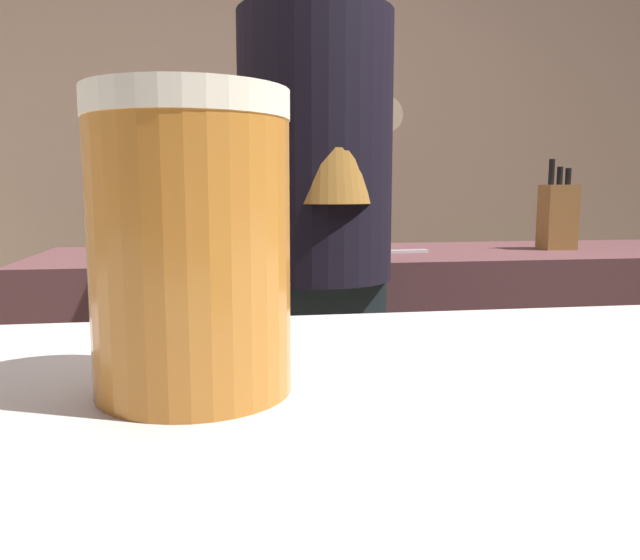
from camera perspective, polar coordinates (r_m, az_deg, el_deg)
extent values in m
cube|color=#997D65|center=(3.42, -6.15, 11.81)|extent=(5.20, 0.10, 2.70)
cube|color=brown|center=(2.06, 6.52, -10.53)|extent=(2.10, 0.60, 0.94)
cube|color=#3B3D3D|center=(3.18, -8.24, -2.40)|extent=(0.79, 0.36, 1.10)
cube|color=#263339|center=(1.59, -0.38, -16.56)|extent=(0.28, 0.20, 0.92)
cylinder|color=black|center=(1.45, -0.41, 11.53)|extent=(0.34, 0.34, 0.58)
cone|color=#B27A33|center=(1.37, 0.85, 17.66)|extent=(0.18, 0.18, 0.51)
cylinder|color=tan|center=(1.57, -8.31, 14.16)|extent=(0.12, 0.33, 0.08)
cylinder|color=tan|center=(1.66, 3.72, 13.90)|extent=(0.12, 0.33, 0.08)
cube|color=olive|center=(2.14, 20.35, 5.25)|extent=(0.10, 0.08, 0.20)
cylinder|color=black|center=(2.13, 19.87, 9.01)|extent=(0.02, 0.02, 0.08)
cylinder|color=black|center=(2.14, 20.52, 8.67)|extent=(0.02, 0.02, 0.06)
cylinder|color=black|center=(2.15, 21.18, 8.57)|extent=(0.02, 0.02, 0.05)
cylinder|color=#C24F35|center=(1.95, -16.62, 2.95)|extent=(0.18, 0.18, 0.05)
cube|color=silver|center=(1.90, 6.12, 2.52)|extent=(0.24, 0.05, 0.01)
cylinder|color=#C1762A|center=(0.27, -11.34, 1.82)|extent=(0.08, 0.08, 0.11)
cylinder|color=white|center=(0.27, -11.72, 14.96)|extent=(0.08, 0.08, 0.01)
cylinder|color=#528C35|center=(3.11, -14.21, 8.54)|extent=(0.07, 0.07, 0.12)
cylinder|color=#528C35|center=(3.11, -14.27, 10.10)|extent=(0.03, 0.03, 0.05)
cylinder|color=black|center=(3.11, -14.29, 10.65)|extent=(0.03, 0.03, 0.01)
cylinder|color=#D6D286|center=(3.07, -11.07, 8.59)|extent=(0.06, 0.06, 0.12)
cylinder|color=#D6D286|center=(3.08, -11.11, 10.11)|extent=(0.03, 0.03, 0.05)
cylinder|color=#333333|center=(3.08, -11.13, 10.64)|extent=(0.03, 0.03, 0.01)
cylinder|color=red|center=(3.11, -3.79, 9.35)|extent=(0.06, 0.06, 0.19)
cylinder|color=red|center=(3.11, -3.81, 11.74)|extent=(0.03, 0.03, 0.07)
cylinder|color=white|center=(3.11, -3.82, 12.52)|extent=(0.03, 0.03, 0.01)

